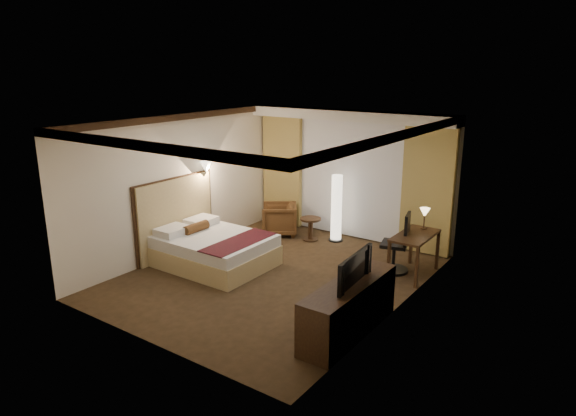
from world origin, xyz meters
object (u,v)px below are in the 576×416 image
Objects in this scene: floor_lamp at (336,208)px; desk at (414,255)px; office_chair at (395,242)px; television at (349,262)px; armchair at (279,218)px; dresser at (349,308)px; side_table at (310,229)px; bed at (215,250)px.

floor_lamp reaches higher than desk.
office_chair reaches higher than television.
desk is 0.39m from office_chair.
television is at bearing 12.97° from armchair.
armchair is at bearing 138.53° from dresser.
office_chair is at bearing -27.14° from floor_lamp.
desk is 2.45m from dresser.
side_table is at bearing 168.03° from desk.
television reaches higher than armchair.
armchair is at bearing 92.60° from bed.
dresser reaches higher than side_table.
desk is at bearing 46.40° from armchair.
office_chair reaches higher than side_table.
armchair is (-0.10, 2.14, 0.08)m from bed.
bed is at bearing -164.53° from office_chair.
side_table is (0.68, 2.19, -0.04)m from bed.
bed is 3.30m from dresser.
bed is 3.36m from television.
television is (0.37, -2.40, 0.48)m from office_chair.
floor_lamp reaches higher than office_chair.
armchair is 0.79m from side_table.
desk is 1.08× the size of television.
side_table is 0.25× the size of dresser.
dresser is (2.53, -2.97, 0.13)m from side_table.
floor_lamp is at bearing 70.00° from armchair.
office_chair is at bearing 4.73° from television.
office_chair reaches higher than desk.
bed is at bearing -152.21° from desk.
dresser is (2.08, -3.26, -0.34)m from floor_lamp.
dresser is at bearing -13.69° from bed.
bed is 1.03× the size of dresser.
office_chair is 2.44m from dresser.
floor_lamp is (0.45, 0.28, 0.47)m from side_table.
office_chair reaches higher than dresser.
floor_lamp reaches higher than dresser.
floor_lamp is 1.29× the size of office_chair.
side_table is at bearing 72.81° from bed.
office_chair is 2.47m from television.
desk is at bearing 27.79° from bed.
armchair is at bearing 171.70° from desk.
television is at bearing -95.66° from office_chair.
side_table is at bearing 150.45° from office_chair.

